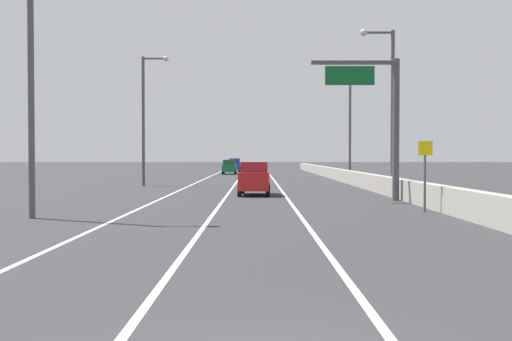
{
  "coord_description": "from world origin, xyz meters",
  "views": [
    {
      "loc": [
        -0.25,
        -6.56,
        2.39
      ],
      "look_at": [
        -0.11,
        49.55,
        1.03
      ],
      "focal_mm": 43.18,
      "sensor_mm": 36.0,
      "label": 1
    }
  ],
  "objects": [
    {
      "name": "car_blue_2",
      "position": [
        -3.4,
        84.77,
        0.98
      ],
      "size": [
        1.88,
        4.37,
        1.97
      ],
      "color": "#1E389E",
      "rests_on": "ground_plane"
    },
    {
      "name": "lane_stripe_center",
      "position": [
        -2.0,
        55.0,
        0.0
      ],
      "size": [
        0.16,
        130.0,
        0.0
      ],
      "primitive_type": "cube",
      "color": "silver",
      "rests_on": "ground_plane"
    },
    {
      "name": "speed_advisory_sign",
      "position": [
        6.86,
        19.28,
        1.76
      ],
      "size": [
        0.6,
        0.11,
        3.0
      ],
      "color": "#4C4C51",
      "rests_on": "ground_plane"
    },
    {
      "name": "car_green_0",
      "position": [
        -3.7,
        72.6,
        0.93
      ],
      "size": [
        1.82,
        4.71,
        1.85
      ],
      "color": "#196033",
      "rests_on": "ground_plane"
    },
    {
      "name": "ground_plane",
      "position": [
        0.0,
        64.0,
        0.0
      ],
      "size": [
        320.0,
        320.0,
        0.0
      ],
      "primitive_type": "plane",
      "color": "#2D2D30"
    },
    {
      "name": "lane_stripe_left",
      "position": [
        -5.5,
        55.0,
        0.0
      ],
      "size": [
        0.16,
        130.0,
        0.0
      ],
      "primitive_type": "cube",
      "color": "silver",
      "rests_on": "ground_plane"
    },
    {
      "name": "jersey_barrier_right",
      "position": [
        7.76,
        40.0,
        0.55
      ],
      "size": [
        0.6,
        120.0,
        1.1
      ],
      "primitive_type": "cube",
      "color": "#9E998E",
      "rests_on": "ground_plane"
    },
    {
      "name": "lamp_post_left_mid",
      "position": [
        -8.82,
        41.59,
        5.84
      ],
      "size": [
        2.14,
        0.44,
        10.18
      ],
      "color": "#4C4C51",
      "rests_on": "ground_plane"
    },
    {
      "name": "lane_stripe_right",
      "position": [
        1.5,
        55.0,
        0.0
      ],
      "size": [
        0.16,
        130.0,
        0.0
      ],
      "primitive_type": "cube",
      "color": "silver",
      "rests_on": "ground_plane"
    },
    {
      "name": "lamp_post_right_second",
      "position": [
        7.93,
        31.45,
        5.84
      ],
      "size": [
        2.14,
        0.44,
        10.18
      ],
      "color": "#4C4C51",
      "rests_on": "ground_plane"
    },
    {
      "name": "car_red_1",
      "position": [
        -0.34,
        30.42,
        1.0
      ],
      "size": [
        1.97,
        4.16,
        2.01
      ],
      "color": "red",
      "rests_on": "ground_plane"
    },
    {
      "name": "lamp_post_right_third",
      "position": [
        8.46,
        52.14,
        5.84
      ],
      "size": [
        2.14,
        0.44,
        10.18
      ],
      "color": "#4C4C51",
      "rests_on": "ground_plane"
    },
    {
      "name": "overhead_sign_gantry",
      "position": [
        6.42,
        25.98,
        4.73
      ],
      "size": [
        4.68,
        0.36,
        7.5
      ],
      "color": "#47474C",
      "rests_on": "ground_plane"
    },
    {
      "name": "lamp_post_left_near",
      "position": [
        -8.51,
        16.76,
        5.84
      ],
      "size": [
        2.14,
        0.44,
        10.18
      ],
      "color": "#4C4C51",
      "rests_on": "ground_plane"
    }
  ]
}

